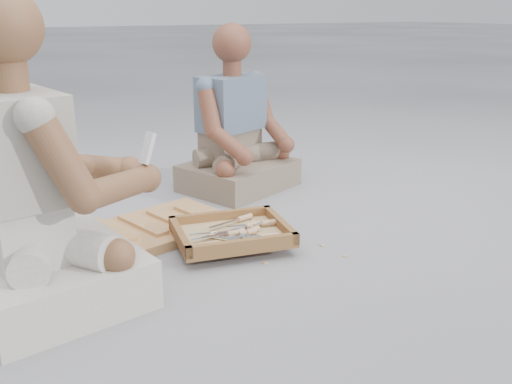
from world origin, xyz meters
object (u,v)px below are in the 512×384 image
carved_panel (159,228)px  tool_tray (231,234)px  companion (236,136)px  craftsman (38,201)px

carved_panel → tool_tray: tool_tray is taller
carved_panel → companion: size_ratio=0.71×
carved_panel → craftsman: craftsman is taller
carved_panel → companion: (0.59, 0.41, 0.26)m
companion → craftsman: bearing=13.5°
craftsman → companion: 1.35m
companion → carved_panel: bearing=13.4°
tool_tray → craftsman: (-0.72, -0.06, 0.28)m
craftsman → companion: bearing=114.8°
tool_tray → craftsman: bearing=-175.1°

